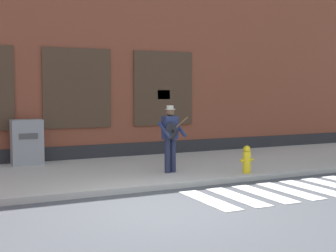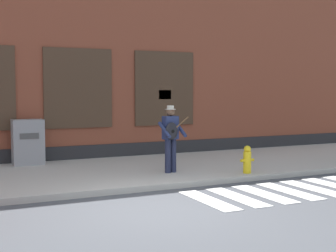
# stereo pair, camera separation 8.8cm
# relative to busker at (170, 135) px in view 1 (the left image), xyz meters

# --- Properties ---
(ground_plane) EXTENTS (160.00, 160.00, 0.00)m
(ground_plane) POSITION_rel_busker_xyz_m (-1.49, -2.83, -1.11)
(ground_plane) COLOR #424449
(sidewalk) EXTENTS (28.00, 4.60, 0.14)m
(sidewalk) POSITION_rel_busker_xyz_m (-1.49, 1.06, -1.04)
(sidewalk) COLOR #ADAAA3
(sidewalk) RESTS_ON ground
(building_backdrop) EXTENTS (28.00, 4.06, 7.14)m
(building_backdrop) POSITION_rel_busker_xyz_m (-1.49, 5.36, 2.45)
(building_backdrop) COLOR brown
(building_backdrop) RESTS_ON ground
(crosswalk) EXTENTS (5.20, 1.90, 0.01)m
(crosswalk) POSITION_rel_busker_xyz_m (2.02, -2.54, -1.10)
(crosswalk) COLOR silver
(crosswalk) RESTS_ON ground
(busker) EXTENTS (0.74, 0.58, 1.70)m
(busker) POSITION_rel_busker_xyz_m (0.00, 0.00, 0.00)
(busker) COLOR #1E233D
(busker) RESTS_ON sidewalk
(utility_box) EXTENTS (0.85, 0.56, 1.27)m
(utility_box) POSITION_rel_busker_xyz_m (-3.06, 2.92, -0.33)
(utility_box) COLOR gray
(utility_box) RESTS_ON sidewalk
(fire_hydrant) EXTENTS (0.38, 0.20, 0.70)m
(fire_hydrant) POSITION_rel_busker_xyz_m (1.71, -0.89, -0.62)
(fire_hydrant) COLOR gold
(fire_hydrant) RESTS_ON sidewalk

